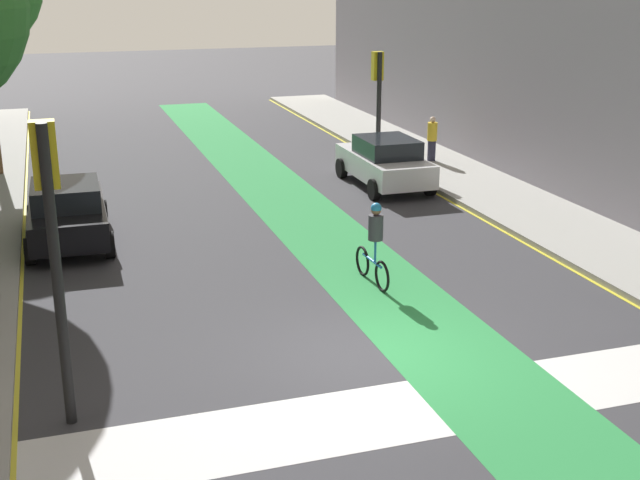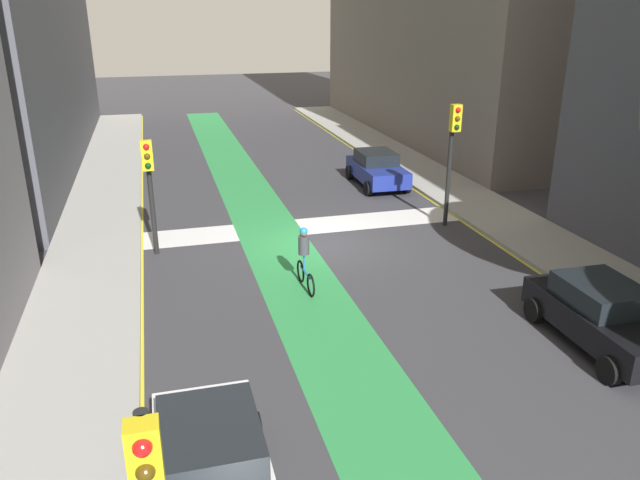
% 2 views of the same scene
% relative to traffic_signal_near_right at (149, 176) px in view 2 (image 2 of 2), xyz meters
% --- Properties ---
extents(ground_plane, '(120.00, 120.00, 0.00)m').
position_rel_traffic_signal_near_right_xyz_m(ground_plane, '(-5.48, 0.52, -2.73)').
color(ground_plane, '#38383D').
extents(bike_lane_paint, '(2.40, 60.00, 0.01)m').
position_rel_traffic_signal_near_right_xyz_m(bike_lane_paint, '(-4.06, 0.52, -2.72)').
color(bike_lane_paint, '#2D8C47').
rests_on(bike_lane_paint, ground_plane).
extents(crosswalk_band, '(12.00, 1.80, 0.01)m').
position_rel_traffic_signal_near_right_xyz_m(crosswalk_band, '(-5.48, -1.48, -2.72)').
color(crosswalk_band, silver).
rests_on(crosswalk_band, ground_plane).
extents(sidewalk_left, '(3.00, 60.00, 0.15)m').
position_rel_traffic_signal_near_right_xyz_m(sidewalk_left, '(-12.98, 0.52, -2.65)').
color(sidewalk_left, '#9E9E99').
rests_on(sidewalk_left, ground_plane).
extents(curb_stripe_left, '(0.16, 60.00, 0.01)m').
position_rel_traffic_signal_near_right_xyz_m(curb_stripe_left, '(-11.48, 0.52, -2.72)').
color(curb_stripe_left, yellow).
rests_on(curb_stripe_left, ground_plane).
extents(sidewalk_right, '(3.00, 60.00, 0.15)m').
position_rel_traffic_signal_near_right_xyz_m(sidewalk_right, '(2.02, 0.52, -2.65)').
color(sidewalk_right, '#9E9E99').
rests_on(sidewalk_right, ground_plane).
extents(curb_stripe_right, '(0.16, 60.00, 0.01)m').
position_rel_traffic_signal_near_right_xyz_m(curb_stripe_right, '(0.52, 0.52, -2.72)').
color(curb_stripe_right, yellow).
rests_on(curb_stripe_right, ground_plane).
extents(traffic_signal_near_right, '(0.35, 0.52, 3.87)m').
position_rel_traffic_signal_near_right_xyz_m(traffic_signal_near_right, '(0.00, 0.00, 0.00)').
color(traffic_signal_near_right, black).
rests_on(traffic_signal_near_right, ground_plane).
extents(traffic_signal_near_left, '(0.35, 0.52, 4.56)m').
position_rel_traffic_signal_near_right_xyz_m(traffic_signal_near_left, '(-10.63, -0.12, 0.46)').
color(traffic_signal_near_left, black).
rests_on(traffic_signal_near_left, ground_plane).
extents(car_white_right_far, '(2.03, 4.21, 1.57)m').
position_rel_traffic_signal_near_right_xyz_m(car_white_right_far, '(-0.68, 11.71, -1.93)').
color(car_white_right_far, silver).
rests_on(car_white_right_far, ground_plane).
extents(car_blue_left_near, '(2.12, 4.25, 1.57)m').
position_rel_traffic_signal_near_right_xyz_m(car_blue_left_near, '(-10.05, -6.20, -1.93)').
color(car_blue_left_near, navy).
rests_on(car_blue_left_near, ground_plane).
extents(car_black_left_far, '(2.09, 4.23, 1.57)m').
position_rel_traffic_signal_near_right_xyz_m(car_black_left_far, '(-10.32, 8.81, -1.93)').
color(car_black_left_far, black).
rests_on(car_black_left_far, ground_plane).
extents(cyclist_in_lane, '(0.32, 1.73, 1.86)m').
position_rel_traffic_signal_near_right_xyz_m(cyclist_in_lane, '(-4.16, 3.78, -1.76)').
color(cyclist_in_lane, black).
rests_on(cyclist_in_lane, ground_plane).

